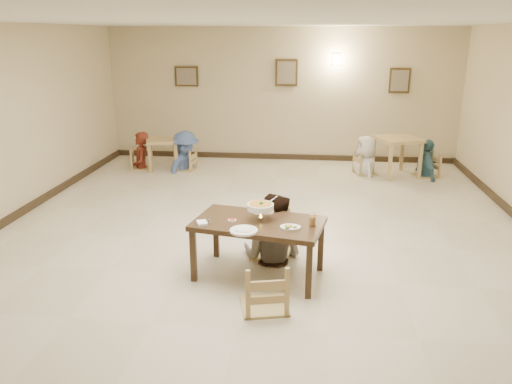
# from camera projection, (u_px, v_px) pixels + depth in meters

# --- Properties ---
(floor) EXTENTS (10.00, 10.00, 0.00)m
(floor) POSITION_uv_depth(u_px,v_px,m) (260.00, 241.00, 7.11)
(floor) COLOR beige
(floor) RESTS_ON ground
(ceiling) EXTENTS (10.00, 10.00, 0.00)m
(ceiling) POSITION_uv_depth(u_px,v_px,m) (260.00, 19.00, 6.21)
(ceiling) COLOR white
(ceiling) RESTS_ON wall_back
(wall_back) EXTENTS (10.00, 0.00, 10.00)m
(wall_back) POSITION_uv_depth(u_px,v_px,m) (282.00, 95.00, 11.40)
(wall_back) COLOR beige
(wall_back) RESTS_ON floor
(baseboard_back) EXTENTS (8.00, 0.06, 0.12)m
(baseboard_back) POSITION_uv_depth(u_px,v_px,m) (281.00, 157.00, 11.81)
(baseboard_back) COLOR #2F2316
(baseboard_back) RESTS_ON floor
(picture_a) EXTENTS (0.55, 0.04, 0.45)m
(picture_a) POSITION_uv_depth(u_px,v_px,m) (186.00, 76.00, 11.47)
(picture_a) COLOR #3A2B14
(picture_a) RESTS_ON wall_back
(picture_b) EXTENTS (0.50, 0.04, 0.60)m
(picture_b) POSITION_uv_depth(u_px,v_px,m) (286.00, 73.00, 11.20)
(picture_b) COLOR #3A2B14
(picture_b) RESTS_ON wall_back
(picture_c) EXTENTS (0.45, 0.04, 0.55)m
(picture_c) POSITION_uv_depth(u_px,v_px,m) (400.00, 81.00, 10.99)
(picture_c) COLOR #3A2B14
(picture_c) RESTS_ON wall_back
(wall_sconce) EXTENTS (0.16, 0.05, 0.22)m
(wall_sconce) POSITION_uv_depth(u_px,v_px,m) (336.00, 59.00, 11.00)
(wall_sconce) COLOR #FFD88C
(wall_sconce) RESTS_ON wall_back
(main_table) EXTENTS (1.64, 1.12, 0.71)m
(main_table) POSITION_uv_depth(u_px,v_px,m) (258.00, 227.00, 5.93)
(main_table) COLOR #3A2818
(main_table) RESTS_ON floor
(chair_far) EXTENTS (0.51, 0.51, 1.09)m
(chair_far) POSITION_uv_depth(u_px,v_px,m) (271.00, 216.00, 6.55)
(chair_far) COLOR tan
(chair_far) RESTS_ON floor
(chair_near) EXTENTS (0.49, 0.49, 1.04)m
(chair_near) POSITION_uv_depth(u_px,v_px,m) (265.00, 263.00, 5.24)
(chair_near) COLOR tan
(chair_near) RESTS_ON floor
(main_diner) EXTENTS (1.03, 0.91, 1.77)m
(main_diner) POSITION_uv_depth(u_px,v_px,m) (273.00, 194.00, 6.33)
(main_diner) COLOR gray
(main_diner) RESTS_ON floor
(curry_warmer) EXTENTS (0.35, 0.31, 0.28)m
(curry_warmer) POSITION_uv_depth(u_px,v_px,m) (260.00, 207.00, 5.89)
(curry_warmer) COLOR silver
(curry_warmer) RESTS_ON main_table
(rice_plate_far) EXTENTS (0.29, 0.29, 0.07)m
(rice_plate_far) POSITION_uv_depth(u_px,v_px,m) (262.00, 211.00, 6.20)
(rice_plate_far) COLOR white
(rice_plate_far) RESTS_ON main_table
(rice_plate_near) EXTENTS (0.32, 0.32, 0.07)m
(rice_plate_near) POSITION_uv_depth(u_px,v_px,m) (244.00, 230.00, 5.58)
(rice_plate_near) COLOR white
(rice_plate_near) RESTS_ON main_table
(fried_plate) EXTENTS (0.24, 0.24, 0.05)m
(fried_plate) POSITION_uv_depth(u_px,v_px,m) (290.00, 227.00, 5.68)
(fried_plate) COLOR white
(fried_plate) RESTS_ON main_table
(chili_dish) EXTENTS (0.10, 0.10, 0.02)m
(chili_dish) POSITION_uv_depth(u_px,v_px,m) (232.00, 220.00, 5.91)
(chili_dish) COLOR white
(chili_dish) RESTS_ON main_table
(napkin_cutlery) EXTENTS (0.19, 0.24, 0.03)m
(napkin_cutlery) POSITION_uv_depth(u_px,v_px,m) (202.00, 223.00, 5.81)
(napkin_cutlery) COLOR white
(napkin_cutlery) RESTS_ON main_table
(drink_glass) EXTENTS (0.08, 0.08, 0.15)m
(drink_glass) POSITION_uv_depth(u_px,v_px,m) (312.00, 220.00, 5.73)
(drink_glass) COLOR white
(drink_glass) RESTS_ON main_table
(bg_table_left) EXTENTS (0.83, 0.83, 0.67)m
(bg_table_left) POSITION_uv_depth(u_px,v_px,m) (163.00, 145.00, 10.80)
(bg_table_left) COLOR tan
(bg_table_left) RESTS_ON floor
(bg_table_right) EXTENTS (1.05, 1.05, 0.81)m
(bg_table_right) POSITION_uv_depth(u_px,v_px,m) (397.00, 144.00, 10.25)
(bg_table_right) COLOR tan
(bg_table_right) RESTS_ON floor
(bg_chair_ll) EXTENTS (0.41, 0.41, 0.88)m
(bg_chair_ll) POSITION_uv_depth(u_px,v_px,m) (140.00, 149.00, 10.86)
(bg_chair_ll) COLOR tan
(bg_chair_ll) RESTS_ON floor
(bg_chair_lr) EXTENTS (0.41, 0.41, 0.88)m
(bg_chair_lr) POSITION_uv_depth(u_px,v_px,m) (185.00, 150.00, 10.75)
(bg_chair_lr) COLOR tan
(bg_chair_lr) RESTS_ON floor
(bg_chair_rl) EXTENTS (0.41, 0.41, 0.87)m
(bg_chair_rl) POSITION_uv_depth(u_px,v_px,m) (366.00, 154.00, 10.45)
(bg_chair_rl) COLOR tan
(bg_chair_rl) RESTS_ON floor
(bg_chair_rr) EXTENTS (0.46, 0.46, 0.98)m
(bg_chair_rr) POSITION_uv_depth(u_px,v_px,m) (427.00, 153.00, 10.24)
(bg_chair_rr) COLOR tan
(bg_chair_rr) RESTS_ON floor
(bg_diner_a) EXTENTS (0.56, 0.69, 1.62)m
(bg_diner_a) POSITION_uv_depth(u_px,v_px,m) (139.00, 132.00, 10.75)
(bg_diner_a) COLOR maroon
(bg_diner_a) RESTS_ON floor
(bg_diner_b) EXTENTS (0.93, 1.24, 1.70)m
(bg_diner_b) POSITION_uv_depth(u_px,v_px,m) (184.00, 131.00, 10.63)
(bg_diner_b) COLOR #4C69A4
(bg_diner_b) RESTS_ON floor
(bg_diner_c) EXTENTS (0.68, 0.89, 1.62)m
(bg_diner_c) POSITION_uv_depth(u_px,v_px,m) (367.00, 136.00, 10.34)
(bg_diner_c) COLOR silver
(bg_diner_c) RESTS_ON floor
(bg_diner_d) EXTENTS (0.53, 0.96, 1.56)m
(bg_diner_d) POSITION_uv_depth(u_px,v_px,m) (429.00, 140.00, 10.15)
(bg_diner_d) COLOR #407080
(bg_diner_d) RESTS_ON floor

